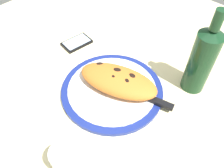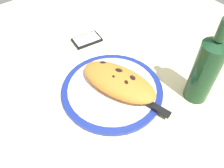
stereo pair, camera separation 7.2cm
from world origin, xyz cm
name	(u,v)px [view 2 (the right image)]	position (x,y,z in cm)	size (l,w,h in cm)	color
ground_plane	(112,94)	(0.00, 0.00, -1.50)	(150.00, 150.00, 3.00)	beige
plate	(112,90)	(0.00, 0.00, 0.78)	(32.73, 32.73, 1.62)	navy
calzone	(118,81)	(0.76, 1.97, 4.27)	(28.16, 19.41, 5.26)	orange
fork	(102,105)	(3.47, -6.60, 1.82)	(16.24, 2.48, 0.40)	silver
knife	(145,102)	(10.66, 4.26, 2.11)	(24.31, 8.01, 1.20)	silver
smartphone	(87,40)	(-26.65, 8.15, 0.56)	(8.26, 11.84, 1.16)	black
water_glass	(53,155)	(9.43, -25.84, 4.21)	(6.89, 6.89, 9.76)	silver
wine_bottle	(206,70)	(17.64, 19.86, 11.69)	(7.42, 7.42, 28.11)	#14381E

